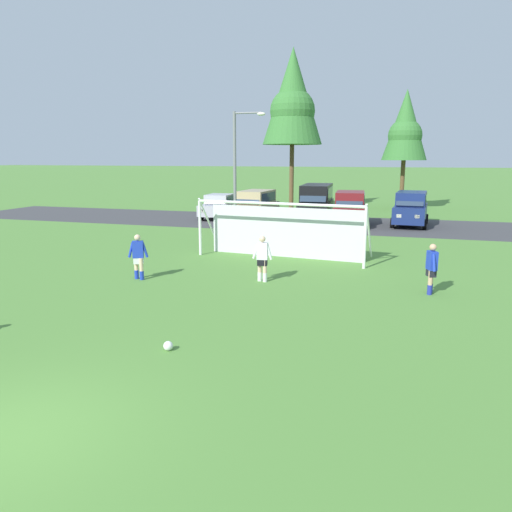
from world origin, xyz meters
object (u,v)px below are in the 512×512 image
Objects in this scene: player_striker_near at (431,269)px; soccer_goal at (283,229)px; player_midfield_center at (262,259)px; player_defender_far at (138,257)px; parked_car_slot_center_right at (411,208)px; street_lamp at (238,170)px; parked_car_slot_left at (255,206)px; parked_car_slot_far_left at (219,206)px; soccer_ball at (168,346)px; parked_car_slot_center_left at (316,202)px; parked_car_slot_center at (350,208)px.

soccer_goal is at bearing 144.63° from player_striker_near.
player_midfield_center and player_defender_far have the same top height.
parked_car_slot_center_right is 0.69× the size of street_lamp.
player_defender_far is (-4.35, -0.99, 0.00)m from player_midfield_center.
soccer_goal is 7.26m from player_striker_near.
player_striker_near is 0.35× the size of parked_car_slot_left.
parked_car_slot_center_right is at bearing 0.00° from parked_car_slot_far_left.
soccer_ball is 6.70m from player_midfield_center.
soccer_goal is (0.05, 10.88, 1.18)m from soccer_ball.
parked_car_slot_center_left is (-0.68, 12.34, 0.05)m from soccer_goal.
player_midfield_center is 1.00× the size of player_defender_far.
soccer_goal is 1.60× the size of parked_car_slot_left.
player_midfield_center is 0.38× the size of parked_car_slot_far_left.
parked_car_slot_center_right is (5.50, 23.10, 1.00)m from soccer_ball.
street_lamp reaches higher than soccer_goal.
street_lamp is (-0.30, 12.00, 2.76)m from player_defender_far.
parked_car_slot_far_left is 0.90× the size of parked_car_slot_left.
soccer_goal is at bearing 51.99° from player_defender_far.
parked_car_slot_center reaches higher than parked_car_slot_far_left.
parked_car_slot_far_left is 0.90× the size of parked_car_slot_center_right.
street_lamp is (-3.70, -5.55, 2.24)m from parked_car_slot_center_left.
parked_car_slot_far_left is (-7.95, 16.45, 0.05)m from player_midfield_center.
soccer_goal is 11.51m from parked_car_slot_left.
parked_car_slot_center_left is (3.79, 1.73, 0.23)m from parked_car_slot_left.
street_lamp is at bearing 103.76° from soccer_ball.
parked_car_slot_left is (-10.37, 14.80, 0.29)m from player_striker_near.
player_defender_far is at bearing -88.59° from parked_car_slot_left.
soccer_ball is 0.13× the size of player_striker_near.
player_midfield_center is 4.46m from player_defender_far.
street_lamp is (-6.06, -4.51, 2.46)m from parked_car_slot_center.
soccer_ball is 10.94m from soccer_goal.
parked_car_slot_center_left is at bearing 79.04° from player_defender_far.
parked_car_slot_left is at bearing -170.73° from parked_car_slot_center_right.
parked_car_slot_center_right reaches higher than player_defender_far.
parked_car_slot_far_left is at bearing 129.59° from player_striker_near.
parked_car_slot_center_left is 2.59m from parked_car_slot_center.
parked_car_slot_far_left is at bearing 121.18° from street_lamp.
player_striker_near is (5.91, -4.19, -0.47)m from soccer_goal.
soccer_ball is at bearing -90.28° from soccer_goal.
soccer_goal is at bearing -86.86° from parked_car_slot_center_left.
player_striker_near is 18.07m from parked_car_slot_left.
player_midfield_center is at bearing -64.22° from parked_car_slot_far_left.
player_striker_near is 1.00× the size of player_defender_far.
street_lamp is at bearing 91.45° from player_defender_far.
player_midfield_center is 0.33× the size of parked_car_slot_center_left.
soccer_goal reaches higher than parked_car_slot_center_left.
parked_car_slot_far_left is at bearing 174.34° from parked_car_slot_center.
street_lamp reaches higher than player_midfield_center.
parked_car_slot_far_left is at bearing 115.78° from player_midfield_center.
parked_car_slot_far_left is 6.91m from street_lamp.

